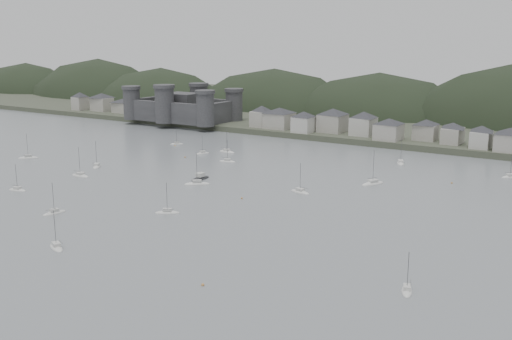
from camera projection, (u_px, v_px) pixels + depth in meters
The scene contains 8 objects.
ground at pixel (90, 250), 143.75m from camera, with size 900.00×900.00×0.00m, color slate.
far_shore_land at pixel (437, 116), 385.63m from camera, with size 900.00×250.00×3.00m, color #383D2D.
forested_ridge at pixel (432, 141), 364.83m from camera, with size 851.55×103.94×102.57m.
castle at pixel (182, 107), 352.35m from camera, with size 66.00×43.00×20.00m.
waterfront_town at pixel (479, 134), 265.69m from camera, with size 451.48×28.46×12.92m.
moored_fleet at pixel (225, 187), 204.88m from camera, with size 239.79×163.47×13.45m.
motor_launch_far at pixel (200, 178), 216.39m from camera, with size 3.69×9.28×4.16m.
mooring_buoys at pixel (204, 183), 210.56m from camera, with size 134.66×124.25×0.70m.
Camera 1 is at (107.72, -92.51, 50.30)m, focal length 41.27 mm.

